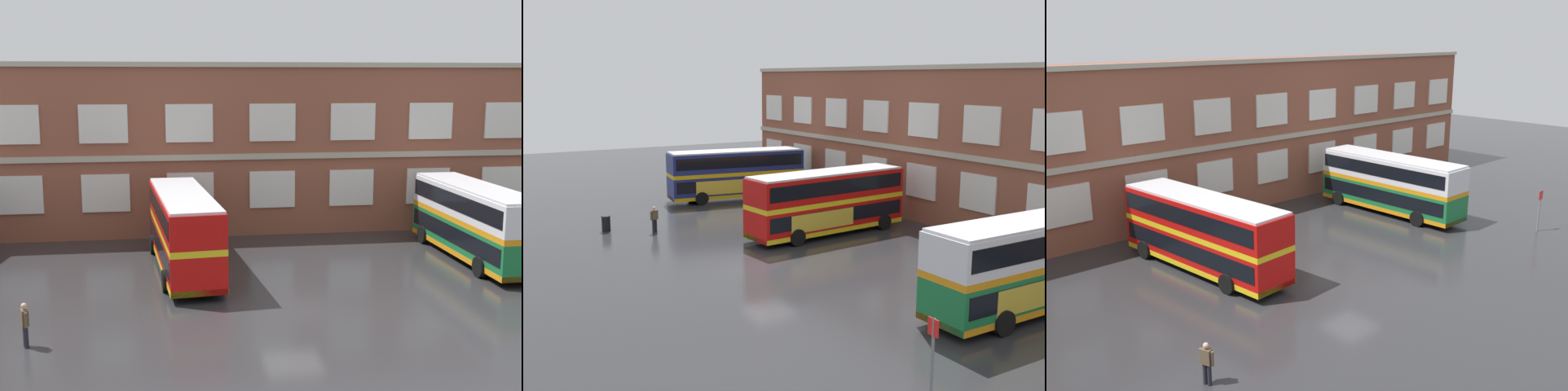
% 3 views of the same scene
% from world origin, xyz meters
% --- Properties ---
extents(ground_plane, '(120.00, 120.00, 0.00)m').
position_xyz_m(ground_plane, '(0.00, 2.00, 0.00)').
color(ground_plane, '#2B2B2D').
extents(brick_terminal_building, '(55.95, 8.19, 10.73)m').
position_xyz_m(brick_terminal_building, '(1.30, 17.98, 5.22)').
color(brick_terminal_building, brown).
rests_on(brick_terminal_building, ground).
extents(double_decker_near, '(3.99, 11.24, 4.07)m').
position_xyz_m(double_decker_near, '(-18.05, 6.91, 2.15)').
color(double_decker_near, navy).
rests_on(double_decker_near, ground).
extents(double_decker_middle, '(3.64, 11.19, 4.07)m').
position_xyz_m(double_decker_middle, '(-4.44, 6.66, 2.15)').
color(double_decker_middle, red).
rests_on(double_decker_middle, ground).
extents(double_decker_far, '(3.03, 11.05, 4.07)m').
position_xyz_m(double_decker_far, '(11.26, 6.70, 2.15)').
color(double_decker_far, '#197038').
rests_on(double_decker_far, ground).
extents(waiting_passenger, '(0.37, 0.63, 1.70)m').
position_xyz_m(waiting_passenger, '(-10.52, -2.70, 0.93)').
color(waiting_passenger, black).
rests_on(waiting_passenger, ground).
extents(bus_stand_flag, '(0.44, 0.10, 2.70)m').
position_xyz_m(bus_stand_flag, '(14.95, -2.56, 1.64)').
color(bus_stand_flag, slate).
rests_on(bus_stand_flag, ground).
extents(station_litter_bin, '(0.60, 0.60, 1.03)m').
position_xyz_m(station_litter_bin, '(-12.38, -5.35, 0.52)').
color(station_litter_bin, black).
rests_on(station_litter_bin, ground).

